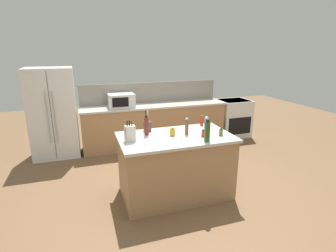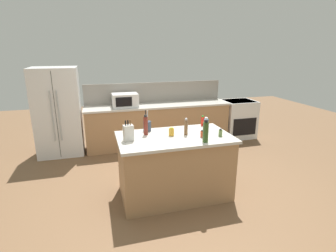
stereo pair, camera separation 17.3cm
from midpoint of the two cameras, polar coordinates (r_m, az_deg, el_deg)
ground_plane at (r=4.16m, az=0.34°, el=-14.54°), size 14.00×14.00×0.00m
back_counter_run at (r=6.00m, az=-3.68°, el=0.27°), size 3.25×0.66×0.94m
wall_backsplash at (r=6.14m, az=-4.56°, el=7.32°), size 3.21×0.03×0.46m
kitchen_island at (r=3.93m, az=0.35°, el=-8.65°), size 1.63×0.94×0.94m
refrigerator at (r=5.80m, az=-24.49°, el=2.59°), size 0.89×0.75×1.80m
range_oven at (r=6.78m, az=13.26°, el=1.74°), size 0.76×0.65×0.92m
microwave at (r=5.72m, az=-10.97°, el=5.48°), size 0.54×0.39×0.28m
knife_block at (r=3.56m, az=-9.67°, el=-1.58°), size 0.14×0.12×0.29m
utensil_crock at (r=3.97m, az=-5.75°, el=0.02°), size 0.12×0.12×0.32m
hot_sauce_bottle at (r=4.28m, az=6.23°, el=1.15°), size 0.05×0.05×0.17m
spice_jar_paprika at (r=3.73m, az=6.34°, el=-1.64°), size 0.05×0.05×0.11m
honey_jar at (r=3.76m, az=-0.35°, el=-1.29°), size 0.08×0.08×0.12m
vinegar_bottle at (r=3.78m, az=-6.02°, el=0.04°), size 0.06×0.06×0.30m
pepper_grinder at (r=3.79m, az=2.80°, el=-0.18°), size 0.05×0.05×0.25m
spice_jar_oregano at (r=3.82m, az=10.20°, el=-1.35°), size 0.05×0.05×0.11m
dish_soap_bottle at (r=3.88m, az=7.09°, el=0.08°), size 0.06×0.06×0.25m
olive_oil_bottle at (r=3.52m, az=7.17°, el=-1.14°), size 0.08×0.08×0.31m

